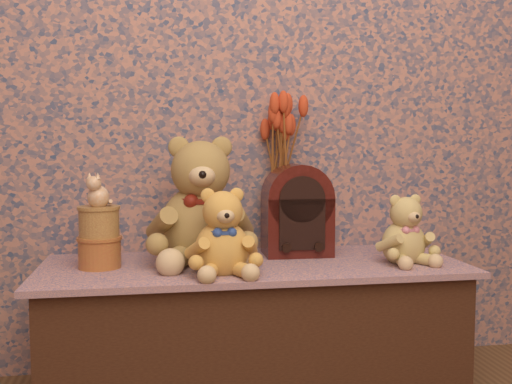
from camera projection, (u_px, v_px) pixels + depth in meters
display_shelf at (253, 327)px, 1.97m from camera, size 1.39×0.55×0.43m
teddy_large at (201, 195)px, 1.95m from camera, size 0.37×0.43×0.45m
teddy_medium at (222, 228)px, 1.78m from camera, size 0.24×0.28×0.28m
teddy_small at (404, 226)px, 1.94m from camera, size 0.23×0.26×0.24m
cathedral_radio at (297, 209)px, 2.08m from camera, size 0.24×0.17×0.32m
ceramic_vase at (280, 222)px, 2.15m from camera, size 0.15×0.15×0.22m
dried_stalks at (281, 140)px, 2.12m from camera, size 0.22×0.22×0.38m
biscuit_tin_lower at (100, 253)px, 1.87m from camera, size 0.17×0.17×0.10m
biscuit_tin_upper at (99, 222)px, 1.86m from camera, size 0.15×0.15×0.10m
cat_figurine at (98, 190)px, 1.85m from camera, size 0.11×0.12×0.11m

